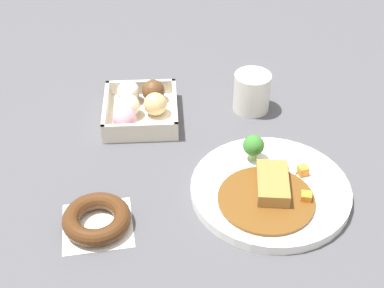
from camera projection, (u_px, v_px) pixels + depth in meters
The scene contains 5 objects.
ground_plane at pixel (174, 172), 1.04m from camera, with size 1.60×1.60×0.00m, color #4C4C51.
curry_plate at pixel (270, 188), 0.99m from camera, with size 0.28×0.28×0.07m.
donut_box at pixel (139, 107), 1.16m from camera, with size 0.17×0.15×0.06m.
chocolate_ring_donut at pixel (97, 219), 0.92m from camera, with size 0.13×0.13×0.03m.
coffee_mug at pixel (252, 92), 1.18m from camera, with size 0.08×0.08×0.08m, color silver.
Camera 1 is at (0.78, -0.01, 0.69)m, focal length 52.06 mm.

